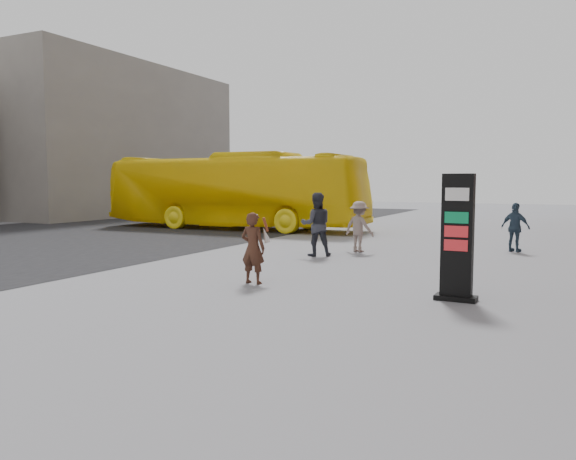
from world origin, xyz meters
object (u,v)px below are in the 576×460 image
at_px(info_pylon, 457,238).
at_px(woman, 253,247).
at_px(pedestrian_a, 316,224).
at_px(bus, 234,191).
at_px(pedestrian_b, 359,227).
at_px(pedestrian_c, 515,227).

bearing_deg(info_pylon, woman, -176.23).
bearing_deg(pedestrian_a, woman, 66.82).
bearing_deg(info_pylon, bus, 137.30).
bearing_deg(woman, bus, -55.14).
xyz_separation_m(pedestrian_b, pedestrian_c, (4.51, 2.22, -0.02)).
xyz_separation_m(info_pylon, bus, (-12.35, 12.05, 0.58)).
bearing_deg(woman, pedestrian_c, -117.49).
bearing_deg(pedestrian_c, bus, 5.93).
xyz_separation_m(woman, pedestrian_c, (4.79, 8.59, -0.02)).
distance_m(woman, pedestrian_b, 6.38).
height_order(info_pylon, woman, info_pylon).
xyz_separation_m(pedestrian_a, pedestrian_b, (0.85, 1.51, -0.15)).
relative_size(info_pylon, pedestrian_b, 1.48).
bearing_deg(bus, pedestrian_a, -135.59).
relative_size(pedestrian_a, pedestrian_c, 1.22).
xyz_separation_m(woman, bus, (-7.99, 12.21, 0.98)).
distance_m(pedestrian_a, pedestrian_c, 6.53).
height_order(woman, pedestrian_c, woman).
relative_size(info_pylon, woman, 1.52).
distance_m(woman, pedestrian_a, 4.90).
relative_size(info_pylon, bus, 0.19).
bearing_deg(pedestrian_b, info_pylon, 140.77).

